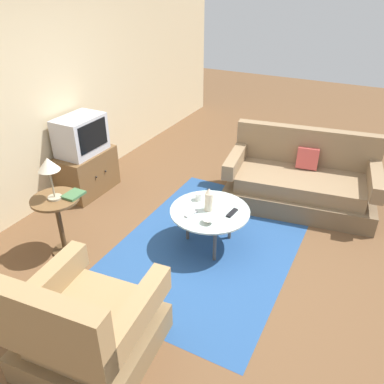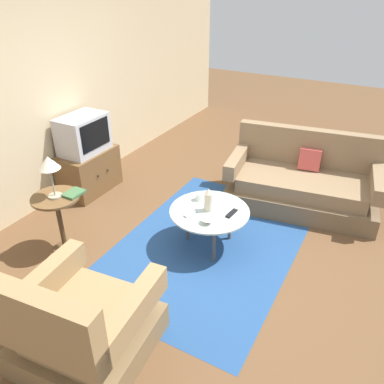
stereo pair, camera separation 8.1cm
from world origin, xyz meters
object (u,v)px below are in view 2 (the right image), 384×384
Objects in this scene: mug at (199,196)px; tv_remote_dark at (232,213)px; table_lamp at (49,165)px; television at (83,134)px; book at (74,193)px; side_table at (58,212)px; coffee_table at (210,213)px; bowl at (207,221)px; tv_remote_silver at (190,214)px; couch at (302,184)px; vase at (208,200)px; tv_stand at (89,171)px; armchair at (81,328)px.

tv_remote_dark is (-0.09, -0.42, -0.03)m from mug.
television is at bearing 29.86° from table_lamp.
side_table is at bearing 132.33° from book.
coffee_table is 1.91× the size of table_lamp.
mug is at bearing -96.44° from tv_remote_dark.
bowl is 0.77× the size of tv_remote_silver.
book reaches higher than mug.
vase is (-1.32, 0.65, 0.28)m from couch.
book reaches higher than tv_stand.
tv_stand is 1.27× the size of television.
television reaches higher than armchair.
couch is at bearing 68.92° from armchair.
tv_remote_silver is (-0.49, -1.80, 0.17)m from tv_stand.
table_lamp is (-2.12, 1.93, 0.71)m from couch.
vase is at bearing 78.03° from armchair.
couch reaches higher than tv_stand.
mug is 1.29m from book.
tv_remote_silver is (1.53, -0.07, 0.14)m from armchair.
tv_stand is 1.76m from mug.
couch reaches higher than mug.
table_lamp is 1.44m from tv_remote_silver.
tv_stand is at bearing -90.00° from television.
coffee_table is 6.68× the size of bowl.
bowl is 0.62× the size of book.
armchair is 1.80m from tv_remote_dark.
bowl is (0.59, -1.39, -0.00)m from side_table.
armchair is at bearing -139.42° from tv_stand.
book is (0.12, -0.13, -0.33)m from table_lamp.
vase is 1.34m from book.
side_table is at bearing 112.86° from bowl.
side_table is 1.34m from television.
television is (-0.99, 2.58, 0.51)m from couch.
vase reaches higher than tv_remote_silver.
couch is 1.35m from tv_remote_dark.
side_table is 0.84× the size of tv_stand.
tv_stand is 2.19m from tv_remote_dark.
table_lamp is at bearing 121.94° from vase.
mug is (-1.18, 0.83, 0.19)m from couch.
tv_remote_silver is at bearing 142.98° from vase.
bowl is 1.35m from book.
tv_remote_silver is at bearing -63.08° from book.
armchair reaches higher than side_table.
tv_stand is 6.13× the size of mug.
vase is 0.25m from bowl.
couch is 7.40× the size of vase.
tv_remote_dark is at bearing -28.90° from bowl.
coffee_table is 4.70× the size of tv_remote_dark.
mug is at bearing 84.10° from armchair.
television is at bearing -91.13° from tv_remote_dark.
television is at bearing 37.96° from book.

